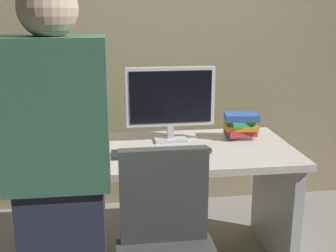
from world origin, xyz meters
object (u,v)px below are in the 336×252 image
(keyboard, at_px, (150,153))
(cup_near_keyboard, at_px, (91,147))
(book_stack, at_px, (241,126))
(person_at_desk, at_px, (60,187))
(desk, at_px, (167,185))
(mouse, at_px, (207,150))
(monitor, at_px, (171,100))

(keyboard, xyz_separation_m, cup_near_keyboard, (-0.33, 0.02, 0.04))
(cup_near_keyboard, height_order, book_stack, book_stack)
(person_at_desk, xyz_separation_m, keyboard, (0.42, 0.63, -0.09))
(desk, height_order, person_at_desk, person_at_desk)
(keyboard, relative_size, mouse, 4.30)
(person_at_desk, bearing_deg, mouse, 39.84)
(keyboard, height_order, mouse, mouse)
(cup_near_keyboard, bearing_deg, keyboard, -3.76)
(desk, height_order, keyboard, keyboard)
(mouse, bearing_deg, person_at_desk, -140.16)
(desk, relative_size, book_stack, 6.81)
(keyboard, xyz_separation_m, book_stack, (0.59, 0.24, 0.07))
(mouse, bearing_deg, book_stack, 42.77)
(mouse, bearing_deg, cup_near_keyboard, 177.20)
(desk, distance_m, book_stack, 0.59)
(monitor, relative_size, mouse, 5.40)
(desk, relative_size, cup_near_keyboard, 14.91)
(cup_near_keyboard, xyz_separation_m, book_stack, (0.92, 0.22, 0.03))
(monitor, height_order, mouse, monitor)
(cup_near_keyboard, bearing_deg, mouse, -2.80)
(desk, distance_m, mouse, 0.34)
(book_stack, bearing_deg, keyboard, -157.79)
(monitor, bearing_deg, mouse, -57.14)
(person_at_desk, height_order, mouse, person_at_desk)
(person_at_desk, distance_m, cup_near_keyboard, 0.66)
(person_at_desk, xyz_separation_m, monitor, (0.57, 0.88, 0.16))
(desk, xyz_separation_m, mouse, (0.21, -0.11, 0.24))
(book_stack, bearing_deg, person_at_desk, -139.34)
(person_at_desk, relative_size, keyboard, 3.81)
(monitor, relative_size, keyboard, 1.26)
(desk, bearing_deg, mouse, -26.70)
(person_at_desk, height_order, monitor, person_at_desk)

